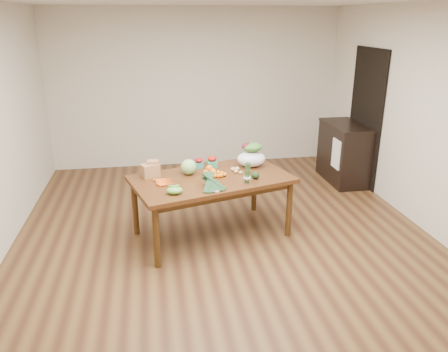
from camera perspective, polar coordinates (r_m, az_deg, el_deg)
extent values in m
plane|color=brown|center=(5.30, 0.19, -8.29)|extent=(6.00, 6.00, 0.00)
cube|color=beige|center=(7.73, -3.69, 11.31)|extent=(5.00, 0.02, 2.70)
cube|color=beige|center=(2.13, 14.59, -13.77)|extent=(5.00, 0.02, 2.70)
cube|color=beige|center=(5.78, 25.61, 6.44)|extent=(0.02, 6.00, 2.70)
cube|color=#502F12|center=(5.26, -1.61, -4.00)|extent=(2.02, 1.47, 0.75)
cube|color=black|center=(7.16, 17.97, 7.25)|extent=(0.02, 1.00, 2.10)
cube|color=black|center=(7.26, 15.37, 2.94)|extent=(0.52, 1.02, 0.94)
cube|color=white|center=(6.89, 14.43, 2.81)|extent=(0.02, 0.28, 0.45)
sphere|color=#89BC6D|center=(5.20, -4.66, 1.18)|extent=(0.18, 0.18, 0.18)
sphere|color=#FF590F|center=(5.16, -2.38, 0.43)|extent=(0.07, 0.07, 0.07)
sphere|color=orange|center=(5.27, -1.94, 0.98)|extent=(0.09, 0.09, 0.09)
sphere|color=orange|center=(5.19, -1.45, 0.60)|extent=(0.08, 0.08, 0.08)
ellipsoid|color=#6BB23C|center=(4.65, -6.49, -1.89)|extent=(0.17, 0.13, 0.08)
ellipsoid|color=tan|center=(5.24, 1.58, 0.62)|extent=(0.06, 0.05, 0.05)
ellipsoid|color=#D4BB7A|center=(5.22, 2.19, 0.46)|extent=(0.04, 0.04, 0.04)
ellipsoid|color=tan|center=(5.33, 1.72, 0.96)|extent=(0.06, 0.05, 0.05)
ellipsoid|color=tan|center=(5.31, 1.17, 0.91)|extent=(0.06, 0.05, 0.05)
ellipsoid|color=tan|center=(5.26, 3.19, 0.67)|extent=(0.06, 0.05, 0.05)
ellipsoid|color=black|center=(5.07, 4.05, 0.10)|extent=(0.11, 0.14, 0.08)
ellipsoid|color=black|center=(5.11, 4.22, 0.15)|extent=(0.09, 0.11, 0.06)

